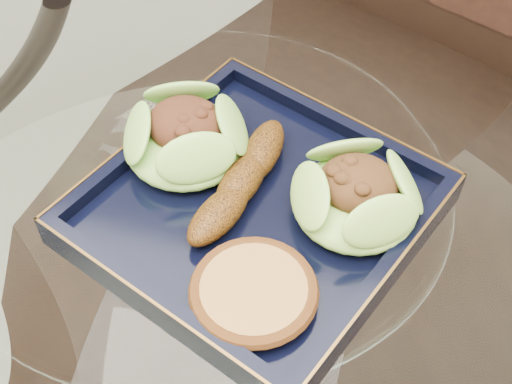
# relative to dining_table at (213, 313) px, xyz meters

# --- Properties ---
(dining_table) EXTENTS (1.13, 1.13, 0.77)m
(dining_table) POSITION_rel_dining_table_xyz_m (0.00, 0.00, 0.00)
(dining_table) COLOR white
(dining_table) RESTS_ON ground
(dining_chair) EXTENTS (0.53, 0.53, 0.93)m
(dining_chair) POSITION_rel_dining_table_xyz_m (0.08, 0.32, -0.08)
(dining_chair) COLOR black
(dining_chair) RESTS_ON ground
(navy_plate) EXTENTS (0.35, 0.35, 0.02)m
(navy_plate) POSITION_rel_dining_table_xyz_m (0.05, 0.01, 0.17)
(navy_plate) COLOR black
(navy_plate) RESTS_ON dining_table
(lettuce_wrap_left) EXTENTS (0.12, 0.12, 0.04)m
(lettuce_wrap_left) POSITION_rel_dining_table_xyz_m (-0.03, 0.06, 0.20)
(lettuce_wrap_left) COLOR #5EA02E
(lettuce_wrap_left) RESTS_ON navy_plate
(lettuce_wrap_right) EXTENTS (0.12, 0.12, 0.04)m
(lettuce_wrap_right) POSITION_rel_dining_table_xyz_m (0.13, 0.03, 0.20)
(lettuce_wrap_right) COLOR #65A12E
(lettuce_wrap_right) RESTS_ON navy_plate
(roasted_plantain) EXTENTS (0.06, 0.16, 0.03)m
(roasted_plantain) POSITION_rel_dining_table_xyz_m (0.03, 0.03, 0.20)
(roasted_plantain) COLOR #61350A
(roasted_plantain) RESTS_ON navy_plate
(crumb_patty) EXTENTS (0.10, 0.10, 0.02)m
(crumb_patty) POSITION_rel_dining_table_xyz_m (0.07, -0.08, 0.19)
(crumb_patty) COLOR #BE863F
(crumb_patty) RESTS_ON navy_plate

